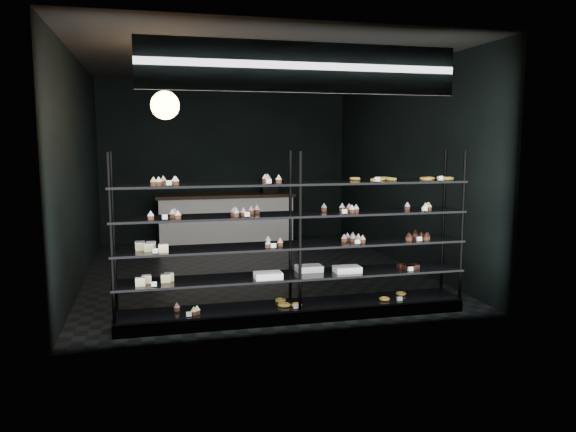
# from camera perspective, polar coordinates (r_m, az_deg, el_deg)

# --- Properties ---
(room) EXTENTS (5.01, 6.01, 3.20)m
(room) POSITION_cam_1_polar(r_m,az_deg,el_deg) (8.63, -3.66, 4.83)
(room) COLOR black
(room) RESTS_ON ground
(display_shelf) EXTENTS (4.00, 0.50, 1.91)m
(display_shelf) POSITION_cam_1_polar(r_m,az_deg,el_deg) (6.38, 0.52, -4.93)
(display_shelf) COLOR black
(display_shelf) RESTS_ON room
(signage) EXTENTS (3.30, 0.05, 0.50)m
(signage) POSITION_cam_1_polar(r_m,az_deg,el_deg) (5.81, 1.56, 14.86)
(signage) COLOR #0E0E47
(signage) RESTS_ON room
(pendant_lamp) EXTENTS (0.35, 0.35, 0.90)m
(pendant_lamp) POSITION_cam_1_polar(r_m,az_deg,el_deg) (7.11, -12.38, 10.94)
(pendant_lamp) COLOR black
(pendant_lamp) RESTS_ON room
(service_counter) EXTENTS (2.70, 0.65, 1.23)m
(service_counter) POSITION_cam_1_polar(r_m,az_deg,el_deg) (11.19, -6.27, -0.21)
(service_counter) COLOR silver
(service_counter) RESTS_ON room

